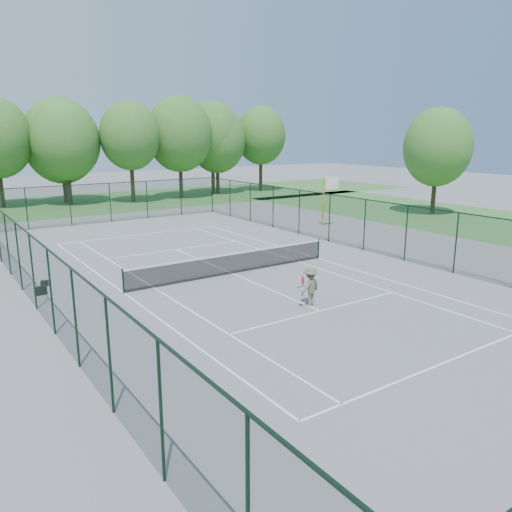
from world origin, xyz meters
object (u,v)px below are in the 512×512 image
Objects in this scene: tennis_player at (310,286)px; basketball_goal at (328,191)px; tennis_net at (233,262)px; sports_bag_a at (41,291)px.

basketball_goal is at bearing 45.66° from tennis_player.
basketball_goal reaches higher than tennis_player.
tennis_player is (0.11, -5.64, 0.20)m from tennis_net.
tennis_net is at bearing -18.57° from sports_bag_a.
basketball_goal is (12.62, 7.16, 1.99)m from tennis_net.
basketball_goal is 8.44× the size of sports_bag_a.
sports_bag_a is (-8.46, 1.83, -0.40)m from tennis_net.
tennis_player is at bearing -47.45° from sports_bag_a.
sports_bag_a is (-21.08, -5.33, -2.40)m from basketball_goal.
tennis_net is 6.49× the size of tennis_player.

